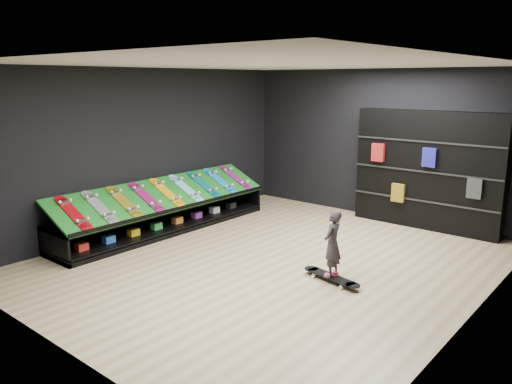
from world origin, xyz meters
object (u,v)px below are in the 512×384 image
Objects in this scene: display_rack at (166,217)px; child at (332,257)px; back_shelving at (428,170)px; floor_skateboard at (331,279)px.

child is (3.71, -0.14, 0.13)m from display_rack.
floor_skateboard is (0.04, -3.46, -1.07)m from back_shelving.
child is (0.04, -3.46, -0.74)m from back_shelving.
display_rack is 7.84× the size of child.
child reaches higher than display_rack.
display_rack is at bearing -171.28° from floor_skateboard.
display_rack is at bearing -137.84° from back_shelving.
back_shelving is 2.84× the size of floor_skateboard.
display_rack is 5.02m from back_shelving.
back_shelving is at bearing 174.33° from child.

